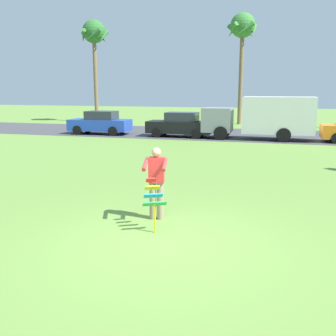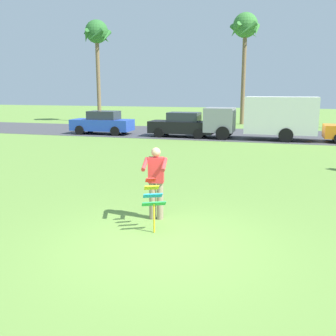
{
  "view_description": "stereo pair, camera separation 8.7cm",
  "coord_description": "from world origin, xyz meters",
  "px_view_note": "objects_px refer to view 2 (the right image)",
  "views": [
    {
      "loc": [
        2.04,
        -7.0,
        3.04
      ],
      "look_at": [
        -0.61,
        2.41,
        1.05
      ],
      "focal_mm": 41.19,
      "sensor_mm": 36.0,
      "label": 1
    },
    {
      "loc": [
        2.12,
        -6.98,
        3.04
      ],
      "look_at": [
        -0.61,
        2.41,
        1.05
      ],
      "focal_mm": 41.19,
      "sensor_mm": 36.0,
      "label": 2
    }
  ],
  "objects_px": {
    "kite_held": "(153,197)",
    "parked_truck_grey_van": "(267,117)",
    "parked_car_black": "(182,125)",
    "person_kite_flyer": "(156,180)",
    "parked_car_blue": "(103,123)",
    "palm_tree_left_near": "(97,36)",
    "palm_tree_right_near": "(245,31)"
  },
  "relations": [
    {
      "from": "kite_held",
      "to": "parked_truck_grey_van",
      "type": "relative_size",
      "value": 0.17
    },
    {
      "from": "kite_held",
      "to": "parked_truck_grey_van",
      "type": "bearing_deg",
      "value": 84.06
    },
    {
      "from": "parked_car_black",
      "to": "person_kite_flyer",
      "type": "bearing_deg",
      "value": -77.98
    },
    {
      "from": "parked_car_blue",
      "to": "kite_held",
      "type": "bearing_deg",
      "value": -61.05
    },
    {
      "from": "parked_car_blue",
      "to": "parked_truck_grey_van",
      "type": "relative_size",
      "value": 0.63
    },
    {
      "from": "parked_car_blue",
      "to": "palm_tree_left_near",
      "type": "xyz_separation_m",
      "value": [
        -4.87,
        9.44,
        7.07
      ]
    },
    {
      "from": "parked_car_black",
      "to": "kite_held",
      "type": "bearing_deg",
      "value": -77.97
    },
    {
      "from": "person_kite_flyer",
      "to": "palm_tree_right_near",
      "type": "height_order",
      "value": "palm_tree_right_near"
    },
    {
      "from": "kite_held",
      "to": "palm_tree_left_near",
      "type": "relative_size",
      "value": 0.12
    },
    {
      "from": "parked_car_black",
      "to": "parked_truck_grey_van",
      "type": "bearing_deg",
      "value": 0.01
    },
    {
      "from": "parked_car_blue",
      "to": "parked_car_black",
      "type": "relative_size",
      "value": 1.0
    },
    {
      "from": "kite_held",
      "to": "parked_car_blue",
      "type": "height_order",
      "value": "parked_car_blue"
    },
    {
      "from": "parked_car_blue",
      "to": "palm_tree_left_near",
      "type": "distance_m",
      "value": 12.76
    },
    {
      "from": "person_kite_flyer",
      "to": "kite_held",
      "type": "distance_m",
      "value": 0.75
    },
    {
      "from": "person_kite_flyer",
      "to": "palm_tree_right_near",
      "type": "distance_m",
      "value": 27.61
    },
    {
      "from": "person_kite_flyer",
      "to": "parked_car_blue",
      "type": "bearing_deg",
      "value": 119.6
    },
    {
      "from": "person_kite_flyer",
      "to": "kite_held",
      "type": "xyz_separation_m",
      "value": [
        0.15,
        -0.7,
        -0.2
      ]
    },
    {
      "from": "kite_held",
      "to": "palm_tree_left_near",
      "type": "height_order",
      "value": "palm_tree_left_near"
    },
    {
      "from": "kite_held",
      "to": "palm_tree_left_near",
      "type": "xyz_separation_m",
      "value": [
        -14.14,
        26.2,
        7.1
      ]
    },
    {
      "from": "kite_held",
      "to": "parked_car_blue",
      "type": "relative_size",
      "value": 0.26
    },
    {
      "from": "parked_car_black",
      "to": "palm_tree_left_near",
      "type": "xyz_separation_m",
      "value": [
        -10.57,
        9.45,
        7.07
      ]
    },
    {
      "from": "palm_tree_left_near",
      "to": "parked_truck_grey_van",
      "type": "bearing_deg",
      "value": -30.74
    },
    {
      "from": "parked_car_black",
      "to": "parked_car_blue",
      "type": "bearing_deg",
      "value": 179.99
    },
    {
      "from": "parked_car_blue",
      "to": "parked_truck_grey_van",
      "type": "distance_m",
      "value": 11.03
    },
    {
      "from": "kite_held",
      "to": "parked_car_blue",
      "type": "xyz_separation_m",
      "value": [
        -9.27,
        16.76,
        0.02
      ]
    },
    {
      "from": "person_kite_flyer",
      "to": "parked_car_black",
      "type": "distance_m",
      "value": 16.41
    },
    {
      "from": "parked_car_blue",
      "to": "parked_car_black",
      "type": "bearing_deg",
      "value": -0.01
    },
    {
      "from": "parked_truck_grey_van",
      "to": "palm_tree_right_near",
      "type": "xyz_separation_m",
      "value": [
        -2.5,
        10.64,
        6.58
      ]
    },
    {
      "from": "parked_truck_grey_van",
      "to": "palm_tree_left_near",
      "type": "bearing_deg",
      "value": 149.26
    },
    {
      "from": "parked_car_black",
      "to": "palm_tree_right_near",
      "type": "xyz_separation_m",
      "value": [
        2.81,
        10.64,
        7.22
      ]
    },
    {
      "from": "person_kite_flyer",
      "to": "parked_car_black",
      "type": "height_order",
      "value": "person_kite_flyer"
    },
    {
      "from": "palm_tree_right_near",
      "to": "person_kite_flyer",
      "type": "bearing_deg",
      "value": -88.7
    }
  ]
}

